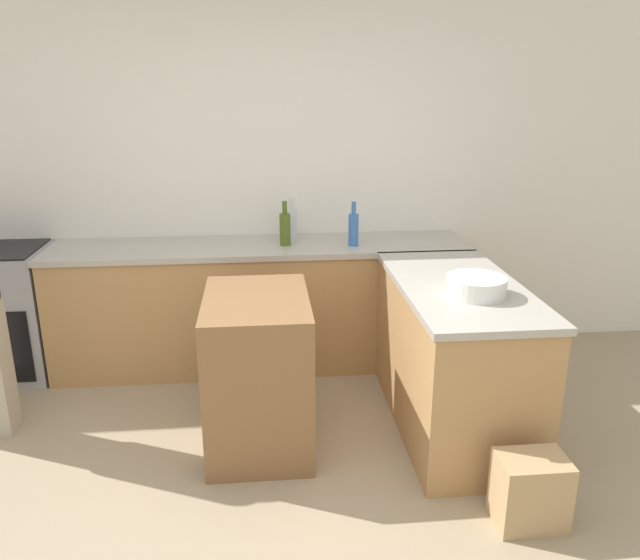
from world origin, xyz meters
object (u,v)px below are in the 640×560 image
at_px(island_table, 258,371).
at_px(paper_bag, 530,491).
at_px(water_bottle_blue, 353,228).
at_px(mixing_bowl, 476,286).
at_px(olive_oil_bottle, 285,228).
at_px(vinegar_bottle_clear, 292,223).

distance_m(island_table, paper_bag, 1.55).
bearing_deg(water_bottle_blue, paper_bag, -72.18).
bearing_deg(water_bottle_blue, mixing_bowl, -65.68).
bearing_deg(mixing_bowl, island_table, 173.05).
distance_m(mixing_bowl, olive_oil_bottle, 1.53).
relative_size(water_bottle_blue, paper_bag, 0.89).
bearing_deg(mixing_bowl, paper_bag, -83.35).
bearing_deg(olive_oil_bottle, paper_bag, -60.56).
xyz_separation_m(island_table, mixing_bowl, (1.19, -0.14, 0.52)).
bearing_deg(vinegar_bottle_clear, mixing_bowl, -55.31).
distance_m(olive_oil_bottle, vinegar_bottle_clear, 0.17).
bearing_deg(mixing_bowl, water_bottle_blue, 114.32).
xyz_separation_m(mixing_bowl, vinegar_bottle_clear, (-0.92, 1.33, 0.07)).
bearing_deg(island_table, paper_bag, -33.92).
xyz_separation_m(island_table, olive_oil_bottle, (0.21, 1.03, 0.59)).
distance_m(water_bottle_blue, vinegar_bottle_clear, 0.47).
height_order(island_table, mixing_bowl, mixing_bowl).
bearing_deg(vinegar_bottle_clear, water_bottle_blue, -27.71).
bearing_deg(vinegar_bottle_clear, olive_oil_bottle, -108.68).
height_order(vinegar_bottle_clear, paper_bag, vinegar_bottle_clear).
xyz_separation_m(olive_oil_bottle, paper_bag, (1.06, -1.88, -0.86)).
distance_m(olive_oil_bottle, paper_bag, 2.32).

